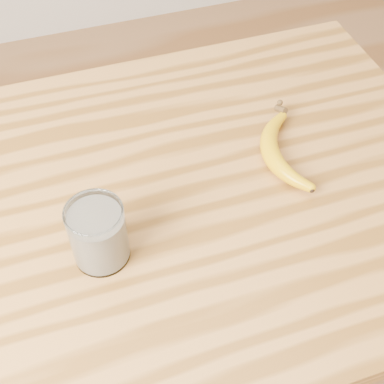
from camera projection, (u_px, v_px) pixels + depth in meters
name	position (u px, v px, depth m)	size (l,w,h in m)	color
table	(145.00, 244.00, 1.03)	(1.20, 0.80, 0.90)	#A56F34
smoothie_glass	(98.00, 235.00, 0.82)	(0.09, 0.09, 0.11)	white
banana	(270.00, 153.00, 0.98)	(0.10, 0.28, 0.03)	#D59F05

